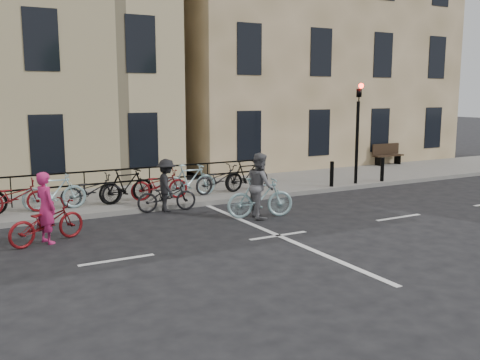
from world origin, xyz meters
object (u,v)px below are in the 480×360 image
cyclist_pink (46,219)px  bench (387,153)px  cyclist_grey (260,192)px  traffic_light (358,121)px  cyclist_dark (167,191)px

cyclist_pink → bench: bearing=-91.9°
cyclist_grey → bench: bearing=-45.0°
traffic_light → cyclist_dark: (-7.58, -0.44, -1.84)m
cyclist_dark → cyclist_pink: bearing=124.6°
bench → cyclist_grey: 11.92m
cyclist_dark → bench: bearing=-64.8°
cyclist_pink → cyclist_grey: (5.65, -0.18, 0.16)m
traffic_light → cyclist_pink: traffic_light is taller
bench → cyclist_grey: (-10.39, -5.84, 0.06)m
traffic_light → cyclist_grey: (-5.59, -2.45, -1.72)m
cyclist_pink → cyclist_dark: size_ratio=1.10×
traffic_light → cyclist_dark: bearing=-176.7°
bench → traffic_light: bearing=-144.8°
traffic_light → cyclist_pink: size_ratio=1.96×
traffic_light → cyclist_grey: bearing=-156.3°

